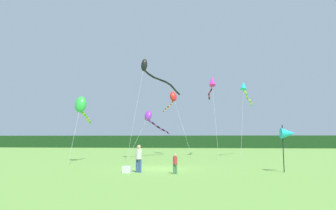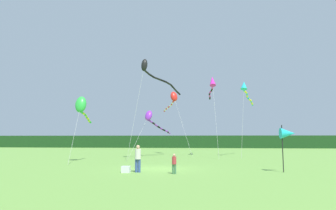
# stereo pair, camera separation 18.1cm
# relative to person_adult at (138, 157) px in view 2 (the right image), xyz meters

# --- Properties ---
(ground_plane) EXTENTS (120.00, 120.00, 0.00)m
(ground_plane) POSITION_rel_person_adult_xyz_m (1.09, 2.30, -0.95)
(ground_plane) COLOR #6B9E42
(distant_treeline) EXTENTS (108.00, 3.53, 2.68)m
(distant_treeline) POSITION_rel_person_adult_xyz_m (1.09, 47.30, 0.39)
(distant_treeline) COLOR #193D19
(distant_treeline) RESTS_ON ground
(person_adult) EXTENTS (0.37, 0.37, 1.70)m
(person_adult) POSITION_rel_person_adult_xyz_m (0.00, 0.00, 0.00)
(person_adult) COLOR #334C8C
(person_adult) RESTS_ON ground
(person_child) EXTENTS (0.26, 0.26, 1.20)m
(person_child) POSITION_rel_person_adult_xyz_m (2.33, -0.58, -0.28)
(person_child) COLOR #3F724C
(person_child) RESTS_ON ground
(cooler_box) EXTENTS (0.52, 0.40, 0.40)m
(cooler_box) POSITION_rel_person_adult_xyz_m (-0.70, -0.23, -0.75)
(cooler_box) COLOR silver
(cooler_box) RESTS_ON ground
(banner_flag_pole) EXTENTS (0.90, 0.70, 2.96)m
(banner_flag_pole) POSITION_rel_person_adult_xyz_m (9.43, 0.90, 1.46)
(banner_flag_pole) COLOR black
(banner_flag_pole) RESTS_ON ground
(kite_magenta) EXTENTS (0.81, 8.93, 9.55)m
(kite_magenta) POSITION_rel_person_adult_xyz_m (5.57, 16.55, 7.62)
(kite_magenta) COLOR #B2B2B2
(kite_magenta) RESTS_ON ground
(kite_cyan) EXTENTS (2.85, 7.78, 8.70)m
(kite_cyan) POSITION_rel_person_adult_xyz_m (9.44, 16.35, 6.85)
(kite_cyan) COLOR #B2B2B2
(kite_cyan) RESTS_ON ground
(kite_red) EXTENTS (4.27, 8.02, 8.42)m
(kite_red) POSITION_rel_person_adult_xyz_m (0.59, 20.43, 6.49)
(kite_red) COLOR #B2B2B2
(kite_red) RESTS_ON ground
(kite_black) EXTENTS (4.52, 8.09, 10.11)m
(kite_black) POSITION_rel_person_adult_xyz_m (-0.84, 11.12, 7.98)
(kite_black) COLOR #B2B2B2
(kite_black) RESTS_ON ground
(kite_green) EXTENTS (1.03, 5.66, 5.99)m
(kite_green) POSITION_rel_person_adult_xyz_m (-6.71, 7.18, 4.09)
(kite_green) COLOR #B2B2B2
(kite_green) RESTS_ON ground
(kite_purple) EXTENTS (3.42, 10.17, 5.50)m
(kite_purple) POSITION_rel_person_adult_xyz_m (-1.63, 16.30, 3.44)
(kite_purple) COLOR #B2B2B2
(kite_purple) RESTS_ON ground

